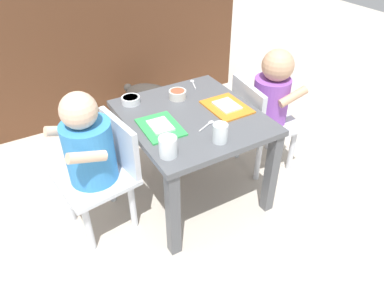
{
  "coord_description": "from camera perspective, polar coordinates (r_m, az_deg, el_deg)",
  "views": [
    {
      "loc": [
        -0.66,
        -1.13,
        1.22
      ],
      "look_at": [
        0.0,
        0.0,
        0.28
      ],
      "focal_mm": 33.93,
      "sensor_mm": 36.0,
      "label": 1
    }
  ],
  "objects": [
    {
      "name": "ground_plane",
      "position": [
        1.79,
        0.0,
        -7.34
      ],
      "size": [
        7.0,
        7.0,
        0.0
      ],
      "primitive_type": "plane",
      "color": "beige"
    },
    {
      "name": "kitchen_cabinet_back",
      "position": [
        2.41,
        -13.52,
        17.33
      ],
      "size": [
        1.68,
        0.34,
        1.01
      ],
      "primitive_type": "cube",
      "color": "#56331E",
      "rests_on": "ground"
    },
    {
      "name": "dining_table",
      "position": [
        1.57,
        0.0,
        2.32
      ],
      "size": [
        0.54,
        0.6,
        0.43
      ],
      "color": "#515459",
      "rests_on": "ground"
    },
    {
      "name": "seated_child_left",
      "position": [
        1.44,
        -15.49,
        -0.91
      ],
      "size": [
        0.32,
        0.32,
        0.64
      ],
      "color": "silver",
      "rests_on": "ground"
    },
    {
      "name": "seated_child_right",
      "position": [
        1.78,
        12.05,
        7.12
      ],
      "size": [
        0.31,
        0.31,
        0.63
      ],
      "color": "silver",
      "rests_on": "ground"
    },
    {
      "name": "dog",
      "position": [
        2.12,
        -5.56,
        6.81
      ],
      "size": [
        0.35,
        0.44,
        0.31
      ],
      "color": "#332D28",
      "rests_on": "ground"
    },
    {
      "name": "food_tray_left",
      "position": [
        1.45,
        -4.98,
        2.71
      ],
      "size": [
        0.16,
        0.2,
        0.02
      ],
      "color": "green",
      "rests_on": "dining_table"
    },
    {
      "name": "food_tray_right",
      "position": [
        1.59,
        5.5,
        5.87
      ],
      "size": [
        0.16,
        0.2,
        0.02
      ],
      "color": "orange",
      "rests_on": "dining_table"
    },
    {
      "name": "water_cup_left",
      "position": [
        1.35,
        4.44,
        1.57
      ],
      "size": [
        0.06,
        0.06,
        0.07
      ],
      "color": "white",
      "rests_on": "dining_table"
    },
    {
      "name": "water_cup_right",
      "position": [
        1.28,
        -3.78,
        -0.61
      ],
      "size": [
        0.07,
        0.07,
        0.07
      ],
      "color": "white",
      "rests_on": "dining_table"
    },
    {
      "name": "cereal_bowl_left_side",
      "position": [
        1.65,
        -2.28,
        7.83
      ],
      "size": [
        0.08,
        0.08,
        0.04
      ],
      "color": "silver",
      "rests_on": "dining_table"
    },
    {
      "name": "veggie_bowl_far",
      "position": [
        1.63,
        -9.61,
        6.85
      ],
      "size": [
        0.08,
        0.08,
        0.03
      ],
      "color": "white",
      "rests_on": "dining_table"
    },
    {
      "name": "spoon_by_left_tray",
      "position": [
        1.79,
        0.17,
        9.53
      ],
      "size": [
        0.05,
        0.1,
        0.01
      ],
      "color": "silver",
      "rests_on": "dining_table"
    },
    {
      "name": "spoon_by_right_tray",
      "position": [
        1.46,
        2.46,
        3.05
      ],
      "size": [
        0.1,
        0.05,
        0.01
      ],
      "color": "silver",
      "rests_on": "dining_table"
    }
  ]
}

